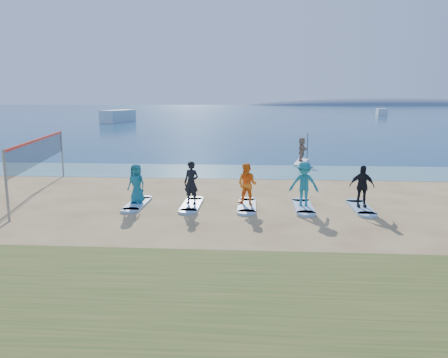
# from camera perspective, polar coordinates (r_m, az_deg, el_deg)

# --- Properties ---
(ground) EXTENTS (600.00, 600.00, 0.00)m
(ground) POSITION_cam_1_polar(r_m,az_deg,el_deg) (15.30, -3.19, -5.37)
(ground) COLOR tan
(ground) RESTS_ON ground
(shallow_water) EXTENTS (600.00, 600.00, 0.00)m
(shallow_water) POSITION_cam_1_polar(r_m,az_deg,el_deg) (25.51, -0.23, 1.04)
(shallow_water) COLOR teal
(shallow_water) RESTS_ON ground
(ocean) EXTENTS (600.00, 600.00, 0.00)m
(ocean) POSITION_cam_1_polar(r_m,az_deg,el_deg) (174.66, 3.48, 9.01)
(ocean) COLOR navy
(ocean) RESTS_ON ground
(island_ridge) EXTENTS (220.00, 56.00, 18.00)m
(island_ridge) POSITION_cam_1_polar(r_m,az_deg,el_deg) (328.12, 20.81, 9.00)
(island_ridge) COLOR slate
(island_ridge) RESTS_ON ground
(volleyball_net) EXTENTS (2.07, 8.87, 2.50)m
(volleyball_net) POSITION_cam_1_polar(r_m,az_deg,el_deg) (20.76, -22.97, 3.35)
(volleyball_net) COLOR gray
(volleyball_net) RESTS_ON ground
(paddleboard) EXTENTS (1.30, 3.08, 0.12)m
(paddleboard) POSITION_cam_1_polar(r_m,az_deg,el_deg) (29.14, 10.09, 2.16)
(paddleboard) COLOR silver
(paddleboard) RESTS_ON ground
(paddleboarder) EXTENTS (0.68, 1.52, 1.59)m
(paddleboarder) POSITION_cam_1_polar(r_m,az_deg,el_deg) (29.04, 10.14, 3.82)
(paddleboarder) COLOR tan
(paddleboarder) RESTS_ON paddleboard
(boat_offshore_a) EXTENTS (4.35, 9.15, 2.20)m
(boat_offshore_a) POSITION_cam_1_polar(r_m,az_deg,el_deg) (82.76, -13.62, 7.22)
(boat_offshore_a) COLOR silver
(boat_offshore_a) RESTS_ON ground
(boat_offshore_b) EXTENTS (3.17, 6.34, 1.77)m
(boat_offshore_b) POSITION_cam_1_polar(r_m,az_deg,el_deg) (122.76, 19.86, 7.84)
(boat_offshore_b) COLOR silver
(boat_offshore_b) RESTS_ON ground
(surfboard_0) EXTENTS (0.70, 2.20, 0.09)m
(surfboard_0) POSITION_cam_1_polar(r_m,az_deg,el_deg) (17.73, -11.26, -3.21)
(surfboard_0) COLOR #8EB7DC
(surfboard_0) RESTS_ON ground
(student_0) EXTENTS (0.89, 0.73, 1.56)m
(student_0) POSITION_cam_1_polar(r_m,az_deg,el_deg) (17.56, -11.36, -0.59)
(student_0) COLOR #1A6C7F
(student_0) RESTS_ON surfboard_0
(surfboard_1) EXTENTS (0.70, 2.20, 0.09)m
(surfboard_1) POSITION_cam_1_polar(r_m,az_deg,el_deg) (17.29, -4.25, -3.38)
(surfboard_1) COLOR #8EB7DC
(surfboard_1) RESTS_ON ground
(student_1) EXTENTS (0.72, 0.60, 1.69)m
(student_1) POSITION_cam_1_polar(r_m,az_deg,el_deg) (17.10, -4.29, -0.49)
(student_1) COLOR black
(student_1) RESTS_ON surfboard_1
(surfboard_2) EXTENTS (0.70, 2.20, 0.09)m
(surfboard_2) POSITION_cam_1_polar(r_m,az_deg,el_deg) (17.11, 3.01, -3.51)
(surfboard_2) COLOR #8EB7DC
(surfboard_2) RESTS_ON ground
(student_2) EXTENTS (0.96, 0.87, 1.63)m
(student_2) POSITION_cam_1_polar(r_m,az_deg,el_deg) (16.93, 3.04, -0.69)
(student_2) COLOR orange
(student_2) RESTS_ON surfboard_2
(surfboard_3) EXTENTS (0.70, 2.20, 0.09)m
(surfboard_3) POSITION_cam_1_polar(r_m,az_deg,el_deg) (17.22, 10.31, -3.58)
(surfboard_3) COLOR #8EB7DC
(surfboard_3) RESTS_ON ground
(student_3) EXTENTS (1.20, 0.81, 1.72)m
(student_3) POSITION_cam_1_polar(r_m,az_deg,el_deg) (17.03, 10.41, -0.62)
(student_3) COLOR teal
(student_3) RESTS_ON surfboard_3
(surfboard_4) EXTENTS (0.70, 2.20, 0.09)m
(surfboard_4) POSITION_cam_1_polar(r_m,az_deg,el_deg) (17.59, 17.41, -3.60)
(surfboard_4) COLOR #8EB7DC
(surfboard_4) RESTS_ON ground
(student_4) EXTENTS (0.94, 0.41, 1.60)m
(student_4) POSITION_cam_1_polar(r_m,az_deg,el_deg) (17.42, 17.56, -0.90)
(student_4) COLOR black
(student_4) RESTS_ON surfboard_4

